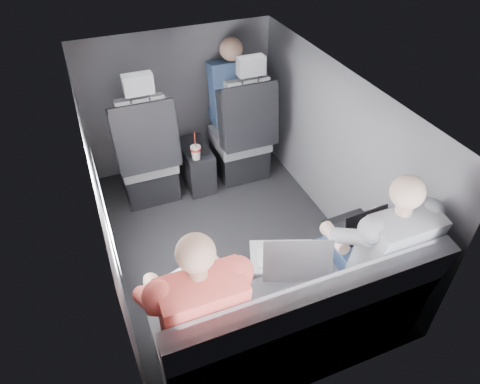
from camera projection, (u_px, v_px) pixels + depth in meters
name	position (u px, v px, depth m)	size (l,w,h in m)	color
floor	(230.00, 242.00, 3.52)	(2.60, 2.60, 0.00)	black
ceiling	(227.00, 91.00, 2.68)	(2.60, 2.60, 0.00)	#B2B2AD
panel_left	(102.00, 207.00, 2.84)	(0.02, 2.60, 1.35)	#56565B
panel_right	(335.00, 151.00, 3.36)	(0.02, 2.60, 1.35)	#56565B
panel_front	(180.00, 100.00, 4.04)	(1.80, 0.02, 1.35)	#56565B
panel_back	(320.00, 320.00, 2.16)	(1.80, 0.02, 1.35)	#56565B
side_window	(105.00, 208.00, 2.49)	(0.02, 0.75, 0.42)	white
seatbelt	(250.00, 110.00, 3.64)	(0.05, 0.01, 0.65)	black
front_seat_left	(147.00, 160.00, 3.75)	(0.52, 0.58, 1.26)	black
front_seat_right	(242.00, 140.00, 4.01)	(0.52, 0.58, 1.26)	black
center_console	(196.00, 165.00, 4.03)	(0.24, 0.48, 0.41)	black
rear_bench	(292.00, 324.00, 2.56)	(1.60, 0.57, 0.92)	#58585C
soda_cup	(196.00, 152.00, 3.73)	(0.09, 0.09, 0.27)	white
laptop_white	(178.00, 289.00, 2.37)	(0.34, 0.35, 0.22)	silver
laptop_silver	(288.00, 258.00, 2.53)	(0.47, 0.48, 0.28)	#ABABB0
laptop_black	(356.00, 226.00, 2.76)	(0.33, 0.30, 0.23)	black
passenger_rear_left	(196.00, 307.00, 2.26)	(0.52, 0.63, 1.25)	#36363B
passenger_rear_right	(376.00, 248.00, 2.60)	(0.52, 0.63, 1.25)	navy
passenger_front_right	(232.00, 93.00, 3.97)	(0.41, 0.41, 0.85)	navy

